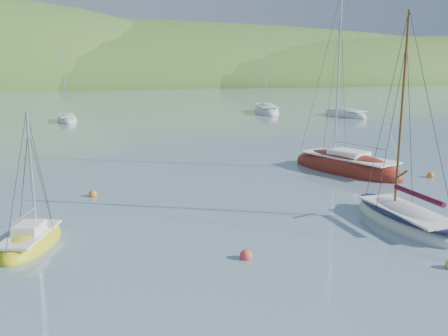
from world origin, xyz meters
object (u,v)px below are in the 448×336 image
object	(u,v)px
sailboat_yellow	(31,242)
distant_sloop_d	(345,115)
daysailer_white	(405,220)
distant_sloop_b	(267,111)
distant_sloop_a	(67,120)
sloop_red	(346,168)

from	to	relation	value
sailboat_yellow	distant_sloop_d	size ratio (longest dim) A/B	0.55
daysailer_white	distant_sloop_b	size ratio (longest dim) A/B	0.78
sailboat_yellow	distant_sloop_a	distance (m)	44.99
sailboat_yellow	distant_sloop_a	world-z (taller)	distant_sloop_a
sailboat_yellow	distant_sloop_d	xyz separation A→B (m)	(39.07, 38.82, 0.03)
sloop_red	distant_sloop_b	distance (m)	39.86
daysailer_white	sailboat_yellow	xyz separation A→B (m)	(-16.55, 2.62, -0.07)
sailboat_yellow	distant_sloop_b	distance (m)	55.97
daysailer_white	distant_sloop_a	size ratio (longest dim) A/B	1.10
distant_sloop_d	sailboat_yellow	bearing A→B (deg)	-145.74
daysailer_white	distant_sloop_b	distance (m)	51.39
daysailer_white	sloop_red	world-z (taller)	sloop_red
sailboat_yellow	distant_sloop_b	world-z (taller)	distant_sloop_b
distant_sloop_b	distant_sloop_a	bearing A→B (deg)	-162.00
sailboat_yellow	distant_sloop_a	size ratio (longest dim) A/B	0.64
daysailer_white	distant_sloop_a	bearing A→B (deg)	108.30
sailboat_yellow	daysailer_white	bearing A→B (deg)	12.40
daysailer_white	sloop_red	xyz separation A→B (m)	(3.66, 10.95, 0.01)
sloop_red	distant_sloop_a	bearing A→B (deg)	97.11
daysailer_white	distant_sloop_d	distance (m)	47.16
sailboat_yellow	sloop_red	bearing A→B (deg)	43.78
daysailer_white	distant_sloop_a	world-z (taller)	daysailer_white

